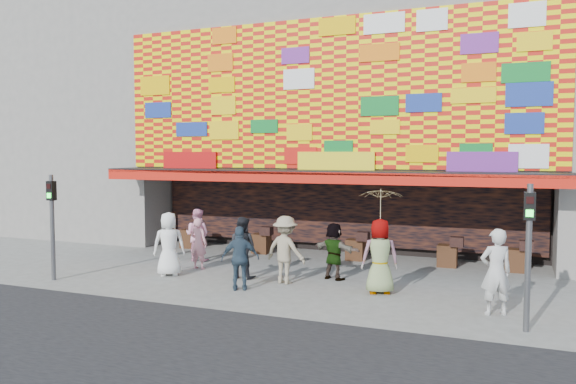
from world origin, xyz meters
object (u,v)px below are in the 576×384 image
at_px(ped_d, 285,250).
at_px(parasol, 381,208).
at_px(ped_a, 169,244).
at_px(ped_f, 334,251).
at_px(ped_h, 496,272).
at_px(signal_right, 529,241).
at_px(ped_e, 240,258).
at_px(ped_c, 242,247).
at_px(ped_b, 199,243).
at_px(ped_g, 380,256).
at_px(ped_i, 197,235).
at_px(signal_left, 52,215).

relative_size(ped_d, parasol, 0.96).
xyz_separation_m(ped_a, ped_f, (4.65, 1.35, -0.12)).
xyz_separation_m(ped_d, ped_h, (5.49, -1.07, 0.03)).
height_order(signal_right, ped_h, signal_right).
bearing_deg(signal_right, ped_f, 148.65).
bearing_deg(ped_e, signal_right, 146.72).
height_order(signal_right, ped_c, signal_right).
distance_m(ped_b, ped_g, 5.99).
distance_m(signal_right, ped_b, 9.85).
xyz_separation_m(ped_g, parasol, (0.00, 0.00, 1.24)).
relative_size(ped_e, parasol, 0.86).
relative_size(ped_c, ped_h, 0.91).
xyz_separation_m(ped_d, ped_i, (-3.97, 1.91, -0.06)).
distance_m(ped_a, ped_e, 2.84).
bearing_deg(signal_right, ped_h, 121.39).
bearing_deg(parasol, ped_d, 176.93).
relative_size(ped_b, ped_d, 0.85).
relative_size(ped_d, ped_g, 0.97).
relative_size(ped_b, ped_i, 0.91).
bearing_deg(ped_a, ped_b, -136.38).
height_order(ped_h, ped_i, ped_h).
relative_size(ped_g, parasol, 0.99).
relative_size(signal_right, ped_a, 1.59).
height_order(ped_a, ped_c, ped_a).
bearing_deg(ped_h, signal_left, -19.39).
xyz_separation_m(signal_right, ped_g, (-3.44, 1.94, -0.89)).
bearing_deg(ped_d, ped_e, 66.96).
bearing_deg(ped_f, ped_a, 34.01).
bearing_deg(ped_h, ped_f, -49.19).
relative_size(ped_c, ped_i, 1.01).
distance_m(ped_h, ped_i, 9.92).
bearing_deg(ped_b, ped_e, 146.96).
xyz_separation_m(ped_a, parasol, (6.22, 0.24, 1.26)).
bearing_deg(parasol, signal_left, -167.76).
relative_size(signal_right, ped_h, 1.54).
relative_size(ped_b, ped_c, 0.90).
height_order(signal_right, ped_g, signal_right).
height_order(ped_f, ped_h, ped_h).
bearing_deg(ped_d, signal_right, 173.25).
xyz_separation_m(ped_c, ped_e, (0.62, -1.34, -0.04)).
distance_m(ped_d, ped_h, 5.60).
bearing_deg(signal_left, signal_right, 0.00).
bearing_deg(parasol, signal_right, -29.47).
xyz_separation_m(ped_g, ped_h, (2.82, -0.92, 0.00)).
height_order(ped_c, ped_i, ped_c).
xyz_separation_m(signal_left, ped_f, (7.39, 3.05, -1.04)).
relative_size(signal_left, signal_right, 1.00).
distance_m(signal_left, ped_a, 3.35).
bearing_deg(parasol, ped_i, 162.83).
height_order(ped_b, ped_e, ped_e).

